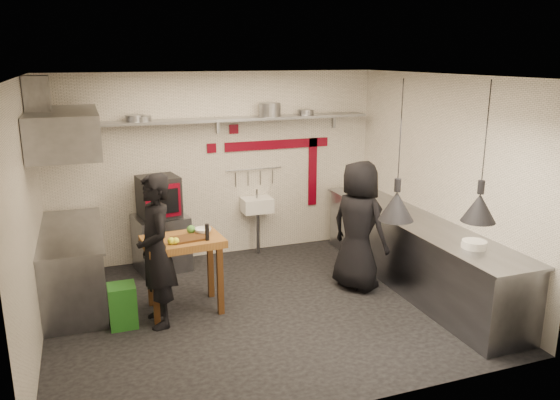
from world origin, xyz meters
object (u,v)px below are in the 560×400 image
object	(u,v)px
oven_stand	(162,242)
chef_right	(359,226)
green_bin	(123,306)
prep_table	(184,274)
chef_left	(156,251)
combi_oven	(159,197)

from	to	relation	value
oven_stand	chef_right	size ratio (longest dim) A/B	0.46
green_bin	chef_right	xyz separation A→B (m)	(3.04, 0.06, 0.61)
green_bin	prep_table	world-z (taller)	prep_table
prep_table	chef_left	bearing A→B (deg)	-148.77
prep_table	combi_oven	bearing A→B (deg)	87.94
oven_stand	combi_oven	world-z (taller)	combi_oven
oven_stand	chef_right	bearing A→B (deg)	-42.80
combi_oven	chef_right	xyz separation A→B (m)	(2.36, -1.55, -0.23)
oven_stand	chef_right	world-z (taller)	chef_right
oven_stand	green_bin	xyz separation A→B (m)	(-0.68, -1.62, -0.15)
prep_table	oven_stand	bearing A→B (deg)	87.76
green_bin	chef_right	bearing A→B (deg)	1.16
green_bin	chef_left	xyz separation A→B (m)	(0.40, -0.07, 0.64)
combi_oven	chef_left	size ratio (longest dim) A/B	0.33
combi_oven	chef_right	distance (m)	2.83
combi_oven	green_bin	distance (m)	1.94
combi_oven	green_bin	size ratio (longest dim) A/B	1.16
combi_oven	green_bin	xyz separation A→B (m)	(-0.68, -1.61, -0.84)
green_bin	combi_oven	bearing A→B (deg)	67.27
green_bin	chef_right	size ratio (longest dim) A/B	0.29
oven_stand	combi_oven	size ratio (longest dim) A/B	1.38
oven_stand	combi_oven	distance (m)	0.69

